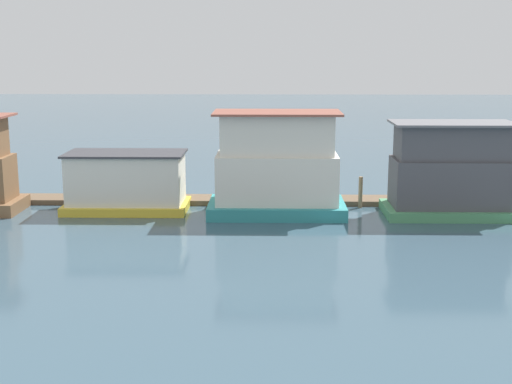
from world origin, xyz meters
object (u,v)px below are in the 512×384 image
(houseboat_teal, at_px, (277,168))
(houseboat_green, at_px, (451,173))
(houseboat_yellow, at_px, (127,182))
(mooring_post_centre, at_px, (267,191))
(mooring_post_near_right, at_px, (360,192))

(houseboat_teal, height_order, houseboat_green, houseboat_teal)
(houseboat_teal, distance_m, houseboat_green, 9.46)
(houseboat_teal, xyz_separation_m, houseboat_green, (9.46, -0.11, -0.19))
(houseboat_yellow, height_order, mooring_post_centre, houseboat_yellow)
(houseboat_yellow, height_order, houseboat_teal, houseboat_teal)
(houseboat_green, bearing_deg, mooring_post_near_right, 159.24)
(houseboat_yellow, bearing_deg, houseboat_green, -2.65)
(houseboat_green, height_order, mooring_post_near_right, houseboat_green)
(houseboat_yellow, relative_size, houseboat_teal, 0.92)
(houseboat_yellow, relative_size, houseboat_green, 0.97)
(houseboat_teal, bearing_deg, houseboat_yellow, 175.16)
(houseboat_yellow, xyz_separation_m, houseboat_teal, (8.44, -0.71, 0.95))
(mooring_post_centre, distance_m, mooring_post_near_right, 5.35)
(mooring_post_centre, bearing_deg, houseboat_teal, -71.97)
(mooring_post_near_right, bearing_deg, houseboat_teal, -161.14)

